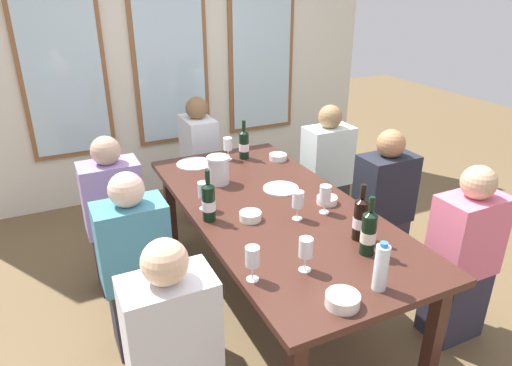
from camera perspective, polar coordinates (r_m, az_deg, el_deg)
ground_plane at (r=3.23m, az=2.12°, el=-14.69°), size 12.00×12.00×0.00m
back_wall_with_windows at (r=4.57m, az=-10.76°, el=16.50°), size 4.20×0.10×2.90m
dining_table at (r=2.86m, az=2.33°, el=-4.19°), size 1.00×2.13×0.74m
white_plate_0 at (r=3.49m, az=-7.59°, el=2.37°), size 0.27×0.27×0.01m
white_plate_1 at (r=3.05m, az=3.08°, el=-0.68°), size 0.24×0.24×0.01m
metal_pitcher at (r=3.12m, az=-4.66°, el=1.63°), size 0.16×0.16×0.19m
wine_bottle_0 at (r=3.54m, az=-1.50°, el=4.80°), size 0.08×0.08×0.30m
wine_bottle_1 at (r=2.50m, az=12.77°, el=-4.28°), size 0.08×0.08×0.32m
wine_bottle_2 at (r=2.38m, az=13.71°, el=-5.93°), size 0.08×0.08×0.32m
wine_bottle_3 at (r=2.64m, az=-5.87°, el=-2.29°), size 0.08×0.08×0.31m
tasting_bowl_0 at (r=3.54m, az=2.72°, el=3.22°), size 0.13×0.13×0.05m
tasting_bowl_1 at (r=2.67m, az=-0.70°, el=-4.09°), size 0.13×0.13×0.05m
tasting_bowl_2 at (r=2.89m, az=8.74°, el=-2.09°), size 0.13×0.13×0.04m
tasting_bowl_3 at (r=2.06m, az=10.63°, el=-14.00°), size 0.15×0.15×0.05m
water_bottle at (r=2.14m, az=15.17°, el=-10.00°), size 0.06×0.06×0.24m
wine_glass_0 at (r=2.73m, az=8.55°, el=-1.36°), size 0.07×0.07×0.17m
wine_glass_1 at (r=3.52m, az=-3.50°, el=4.76°), size 0.07×0.07×0.17m
wine_glass_2 at (r=2.19m, az=6.16°, el=-8.02°), size 0.07×0.07×0.17m
wine_glass_3 at (r=2.77m, az=-6.50°, el=-1.01°), size 0.07×0.07×0.17m
wine_glass_4 at (r=2.12m, az=-0.44°, el=-9.26°), size 0.07×0.07×0.17m
wine_glass_5 at (r=2.64m, az=5.19°, el=-2.19°), size 0.07×0.07×0.17m
seated_person_0 at (r=2.72m, az=-14.56°, el=-10.19°), size 0.38×0.24×1.11m
seated_person_1 at (r=3.37m, az=15.35°, el=-3.16°), size 0.38×0.24×1.11m
seated_person_2 at (r=3.28m, az=-16.99°, el=-4.23°), size 0.38×0.24×1.11m
seated_person_3 at (r=3.88m, az=8.68°, el=1.11°), size 0.38×0.24×1.11m
seated_person_4 at (r=2.15m, az=-10.11°, el=-20.47°), size 0.38×0.24×1.11m
seated_person_5 at (r=2.96m, az=24.07°, el=-8.61°), size 0.38×0.24×1.11m
seated_person_6 at (r=4.11m, az=-6.97°, el=2.55°), size 0.24×0.38×1.11m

